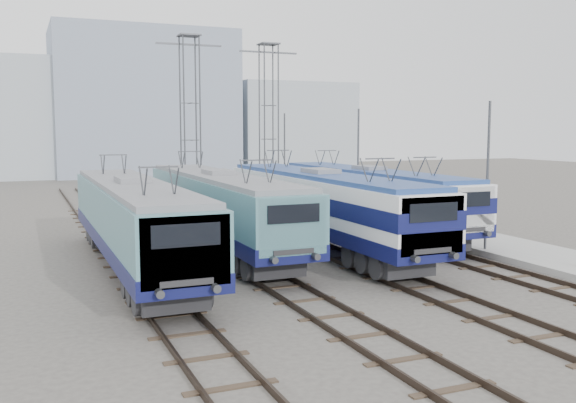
# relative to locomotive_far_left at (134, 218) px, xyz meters

# --- Properties ---
(ground) EXTENTS (160.00, 160.00, 0.00)m
(ground) POSITION_rel_locomotive_far_left_xyz_m (6.75, -4.63, -2.22)
(ground) COLOR #514C47
(platform) EXTENTS (4.00, 70.00, 0.30)m
(platform) POSITION_rel_locomotive_far_left_xyz_m (16.95, 3.37, -2.07)
(platform) COLOR #9E9E99
(platform) RESTS_ON ground
(locomotive_far_left) EXTENTS (2.81, 17.77, 3.34)m
(locomotive_far_left) POSITION_rel_locomotive_far_left_xyz_m (0.00, 0.00, 0.00)
(locomotive_far_left) COLOR #0F1348
(locomotive_far_left) RESTS_ON ground
(locomotive_center_left) EXTENTS (2.82, 17.81, 3.35)m
(locomotive_center_left) POSITION_rel_locomotive_far_left_xyz_m (4.50, 3.00, 0.00)
(locomotive_center_left) COLOR #0F1348
(locomotive_center_left) RESTS_ON ground
(locomotive_center_right) EXTENTS (2.85, 18.04, 3.39)m
(locomotive_center_right) POSITION_rel_locomotive_far_left_xyz_m (9.00, 1.37, 0.09)
(locomotive_center_right) COLOR #0F1348
(locomotive_center_right) RESTS_ON ground
(locomotive_far_right) EXTENTS (2.75, 17.38, 3.27)m
(locomotive_far_right) POSITION_rel_locomotive_far_left_xyz_m (13.50, 4.62, 0.01)
(locomotive_far_right) COLOR #0F1348
(locomotive_far_right) RESTS_ON ground
(catenary_tower_west) EXTENTS (4.50, 1.20, 12.00)m
(catenary_tower_west) POSITION_rel_locomotive_far_left_xyz_m (6.75, 17.37, 4.43)
(catenary_tower_west) COLOR #3F4247
(catenary_tower_west) RESTS_ON ground
(catenary_tower_east) EXTENTS (4.50, 1.20, 12.00)m
(catenary_tower_east) POSITION_rel_locomotive_far_left_xyz_m (13.25, 19.37, 4.43)
(catenary_tower_east) COLOR #3F4247
(catenary_tower_east) RESTS_ON ground
(mast_front) EXTENTS (0.12, 0.12, 7.00)m
(mast_front) POSITION_rel_locomotive_far_left_xyz_m (15.35, -2.63, 1.28)
(mast_front) COLOR #3F4247
(mast_front) RESTS_ON ground
(mast_mid) EXTENTS (0.12, 0.12, 7.00)m
(mast_mid) POSITION_rel_locomotive_far_left_xyz_m (15.35, 9.37, 1.28)
(mast_mid) COLOR #3F4247
(mast_mid) RESTS_ON ground
(mast_rear) EXTENTS (0.12, 0.12, 7.00)m
(mast_rear) POSITION_rel_locomotive_far_left_xyz_m (15.35, 21.37, 1.28)
(mast_rear) COLOR #3F4247
(mast_rear) RESTS_ON ground
(building_center) EXTENTS (22.00, 14.00, 18.00)m
(building_center) POSITION_rel_locomotive_far_left_xyz_m (10.75, 57.37, 6.78)
(building_center) COLOR #8894A9
(building_center) RESTS_ON ground
(building_east) EXTENTS (16.00, 12.00, 12.00)m
(building_east) POSITION_rel_locomotive_far_left_xyz_m (30.75, 57.37, 3.78)
(building_east) COLOR #A4AEB7
(building_east) RESTS_ON ground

